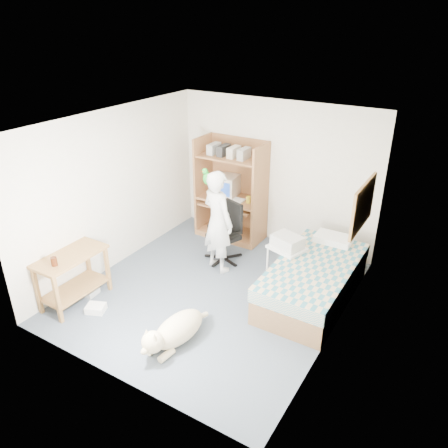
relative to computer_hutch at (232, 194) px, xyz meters
The scene contains 21 objects.
floor 2.05m from the computer_hutch, 68.06° to the right, with size 4.00×4.00×0.00m, color #475460.
wall_back 0.86m from the computer_hutch, 20.54° to the left, with size 3.60×0.02×2.50m, color white.
wall_right 3.07m from the computer_hutch, 34.80° to the right, with size 0.02×4.00×2.50m, color white.
wall_left 2.10m from the computer_hutch, 122.33° to the right, with size 0.02×4.00×2.50m, color white.
ceiling 2.52m from the computer_hutch, 68.06° to the right, with size 3.60×4.00×0.02m, color white.
computer_hutch is the anchor object (origin of this frame).
bed 2.35m from the computer_hutch, 29.29° to the right, with size 1.02×2.02×0.66m.
side_desk 3.08m from the computer_hutch, 106.14° to the right, with size 0.50×1.00×0.75m.
corkboard 2.69m from the computer_hutch, 18.72° to the right, with size 0.04×0.94×0.66m.
office_chair 1.01m from the computer_hutch, 65.71° to the right, with size 0.57×0.57×0.99m.
person 1.19m from the computer_hutch, 70.30° to the right, with size 0.60×0.39×1.65m, color silver.
parrot 1.32m from the computer_hutch, 79.79° to the right, with size 0.12×0.21×0.33m.
dog 3.12m from the computer_hutch, 72.94° to the right, with size 0.46×1.17×0.44m.
printer_cart 1.81m from the computer_hutch, 32.06° to the right, with size 0.60×0.53×0.60m.
printer 1.77m from the computer_hutch, 32.06° to the right, with size 0.42×0.32×0.18m, color #B4B4AF.
crt_monitor 0.18m from the computer_hutch, behind, with size 0.43×0.45×0.36m.
keyboard 0.22m from the computer_hutch, 80.57° to the right, with size 0.45×0.16×0.03m, color beige.
pencil_cup 0.39m from the computer_hutch, 12.99° to the right, with size 0.08×0.08×0.12m, color yellow.
drink_glass 3.32m from the computer_hutch, 103.93° to the right, with size 0.08×0.08×0.12m, color #3D1909.
floor_box_a 3.11m from the computer_hutch, 98.23° to the right, with size 0.25×0.20×0.10m, color white.
floor_box_b 2.95m from the computer_hutch, 106.33° to the right, with size 0.18×0.22×0.08m, color #B8B8B3.
Camera 1 is at (2.93, -4.53, 3.71)m, focal length 35.00 mm.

